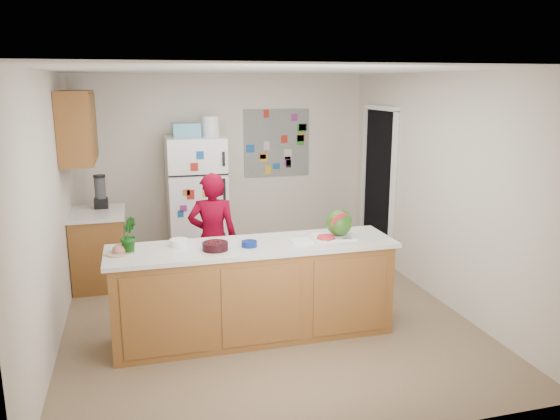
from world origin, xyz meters
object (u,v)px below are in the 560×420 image
object	(u,v)px
refrigerator	(197,201)
watermelon	(339,223)
cherry_bowl	(215,246)
person	(213,239)

from	to	relation	value
refrigerator	watermelon	xyz separation A→B (m)	(1.11, -2.34, 0.21)
refrigerator	cherry_bowl	distance (m)	2.47
person	cherry_bowl	distance (m)	1.06
watermelon	cherry_bowl	xyz separation A→B (m)	(-1.23, -0.13, -0.10)
cherry_bowl	person	bearing A→B (deg)	83.17
cherry_bowl	watermelon	bearing A→B (deg)	5.84
watermelon	cherry_bowl	world-z (taller)	watermelon
watermelon	cherry_bowl	distance (m)	1.24
person	watermelon	distance (m)	1.47
refrigerator	watermelon	distance (m)	2.60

